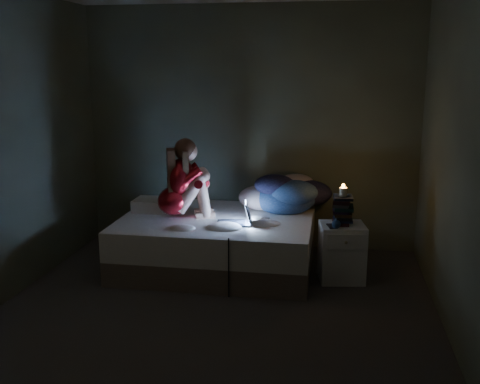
% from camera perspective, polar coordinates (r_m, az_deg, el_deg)
% --- Properties ---
extents(floor, '(3.60, 3.80, 0.02)m').
position_cam_1_polar(floor, '(4.66, -2.73, -12.50)').
color(floor, '#322D2C').
rests_on(floor, ground).
extents(wall_back, '(3.60, 0.02, 2.60)m').
position_cam_1_polar(wall_back, '(6.12, 0.97, 6.47)').
color(wall_back, '#414535').
rests_on(wall_back, ground).
extents(wall_front, '(3.60, 0.02, 2.60)m').
position_cam_1_polar(wall_front, '(2.48, -12.52, -3.52)').
color(wall_front, '#414535').
rests_on(wall_front, ground).
extents(wall_right, '(0.02, 3.80, 2.60)m').
position_cam_1_polar(wall_right, '(4.26, 21.63, 2.71)').
color(wall_right, '#414535').
rests_on(wall_right, ground).
extents(bed, '(1.86, 1.39, 0.51)m').
position_cam_1_polar(bed, '(5.60, -2.35, -5.12)').
color(bed, beige).
rests_on(bed, ground).
extents(pillow, '(0.43, 0.30, 0.12)m').
position_cam_1_polar(pillow, '(5.81, -8.53, -1.31)').
color(pillow, white).
rests_on(pillow, bed).
extents(woman, '(0.56, 0.46, 0.78)m').
position_cam_1_polar(woman, '(5.47, -6.77, 1.38)').
color(woman, maroon).
rests_on(woman, bed).
extents(laptop, '(0.35, 0.27, 0.23)m').
position_cam_1_polar(laptop, '(5.26, -0.64, -2.10)').
color(laptop, black).
rests_on(laptop, bed).
extents(clothes_pile, '(0.82, 0.74, 0.41)m').
position_cam_1_polar(clothes_pile, '(5.72, 4.51, 0.03)').
color(clothes_pile, navy).
rests_on(clothes_pile, bed).
extents(nightstand, '(0.45, 0.42, 0.54)m').
position_cam_1_polar(nightstand, '(5.35, 10.27, -6.03)').
color(nightstand, silver).
rests_on(nightstand, ground).
extents(book_stack, '(0.19, 0.25, 0.26)m').
position_cam_1_polar(book_stack, '(5.25, 10.33, -1.84)').
color(book_stack, black).
rests_on(book_stack, nightstand).
extents(candle, '(0.07, 0.07, 0.08)m').
position_cam_1_polar(candle, '(5.21, 10.40, -0.01)').
color(candle, beige).
rests_on(candle, book_stack).
extents(phone, '(0.08, 0.15, 0.01)m').
position_cam_1_polar(phone, '(5.20, 9.15, -3.38)').
color(phone, black).
rests_on(phone, nightstand).
extents(blue_orb, '(0.08, 0.08, 0.08)m').
position_cam_1_polar(blue_orb, '(5.14, 9.49, -3.19)').
color(blue_orb, '#182E4D').
rests_on(blue_orb, nightstand).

